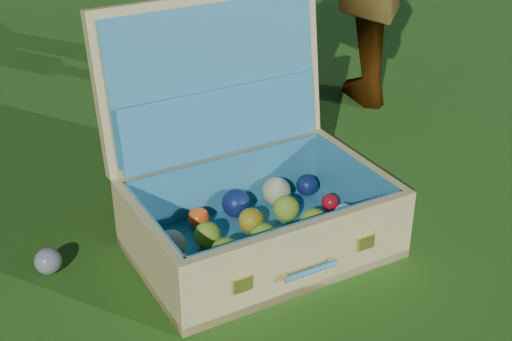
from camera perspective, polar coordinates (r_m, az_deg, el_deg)
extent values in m
plane|color=#215114|center=(1.77, 0.42, -6.12)|extent=(60.00, 60.00, 0.00)
sphere|color=teal|center=(1.73, -16.30, -6.96)|extent=(0.06, 0.06, 0.06)
cube|color=#CEBA6F|center=(1.75, 0.40, -6.06)|extent=(0.70, 0.58, 0.02)
cube|color=#CEBA6F|center=(1.58, 3.80, -7.08)|extent=(0.57, 0.23, 0.18)
cube|color=#CEBA6F|center=(1.85, -2.46, -1.17)|extent=(0.57, 0.23, 0.18)
cube|color=#CEBA6F|center=(1.61, -8.58, -6.52)|extent=(0.14, 0.34, 0.18)
cube|color=#CEBA6F|center=(1.85, 8.18, -1.53)|extent=(0.14, 0.34, 0.18)
cube|color=teal|center=(1.74, 0.40, -5.69)|extent=(0.64, 0.52, 0.01)
cube|color=teal|center=(1.58, 3.54, -6.50)|extent=(0.52, 0.20, 0.16)
cube|color=teal|center=(1.83, -2.27, -1.06)|extent=(0.52, 0.20, 0.16)
cube|color=teal|center=(1.61, -8.14, -6.07)|extent=(0.13, 0.33, 0.16)
cube|color=teal|center=(1.83, 7.86, -1.34)|extent=(0.13, 0.33, 0.16)
cube|color=#CEBA6F|center=(1.78, -3.48, 7.60)|extent=(0.59, 0.29, 0.40)
cube|color=teal|center=(1.76, -3.19, 7.49)|extent=(0.54, 0.25, 0.35)
cube|color=teal|center=(1.78, -2.75, 3.97)|extent=(0.51, 0.22, 0.17)
cube|color=#F2C659|center=(1.50, -1.08, -9.10)|extent=(0.04, 0.02, 0.03)
cube|color=#F2C659|center=(1.64, 8.78, -5.70)|extent=(0.04, 0.02, 0.03)
cylinder|color=teal|center=(1.57, 4.35, -8.05)|extent=(0.13, 0.06, 0.01)
cube|color=#F2C659|center=(1.54, 2.32, -8.56)|extent=(0.02, 0.02, 0.01)
cube|color=#F2C659|center=(1.60, 6.00, -7.26)|extent=(0.02, 0.02, 0.01)
sphere|color=#AF0E1A|center=(1.55, -4.86, -9.62)|extent=(0.05, 0.05, 0.05)
sphere|color=#9ABE2E|center=(1.59, -1.15, -7.93)|extent=(0.06, 0.06, 0.06)
sphere|color=white|center=(1.63, 2.84, -6.33)|extent=(0.09, 0.09, 0.09)
sphere|color=white|center=(1.68, 5.68, -5.65)|extent=(0.07, 0.07, 0.07)
sphere|color=#AC9016|center=(1.74, 8.52, -4.47)|extent=(0.07, 0.07, 0.07)
sphere|color=#FF5815|center=(1.61, -5.89, -7.66)|extent=(0.06, 0.06, 0.06)
sphere|color=#9ABE2E|center=(1.64, -2.43, -6.59)|extent=(0.07, 0.07, 0.07)
sphere|color=#9ABE2E|center=(1.70, 0.62, -5.33)|extent=(0.07, 0.07, 0.07)
sphere|color=#9ABE2E|center=(1.75, 4.67, -4.18)|extent=(0.07, 0.07, 0.07)
sphere|color=white|center=(1.80, 7.12, -3.57)|extent=(0.06, 0.06, 0.06)
sphere|color=beige|center=(1.68, -6.79, -5.91)|extent=(0.07, 0.07, 0.07)
sphere|color=#9ABE2E|center=(1.71, -3.91, -5.16)|extent=(0.06, 0.06, 0.06)
sphere|color=#AC9016|center=(1.76, -0.40, -4.01)|extent=(0.06, 0.06, 0.06)
sphere|color=#9ABE2E|center=(1.80, 2.44, -3.04)|extent=(0.07, 0.07, 0.07)
sphere|color=#AF0E1A|center=(1.86, 5.95, -2.55)|extent=(0.05, 0.05, 0.05)
sphere|color=#FF5815|center=(1.75, -8.49, -4.70)|extent=(0.05, 0.05, 0.05)
sphere|color=#FF5815|center=(1.78, -4.62, -3.81)|extent=(0.06, 0.06, 0.06)
sphere|color=#0F1D4D|center=(1.82, -1.60, -2.64)|extent=(0.07, 0.07, 0.07)
sphere|color=beige|center=(1.87, 1.65, -1.67)|extent=(0.08, 0.08, 0.08)
sphere|color=#0F1D4D|center=(1.92, 4.11, -1.17)|extent=(0.06, 0.06, 0.06)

